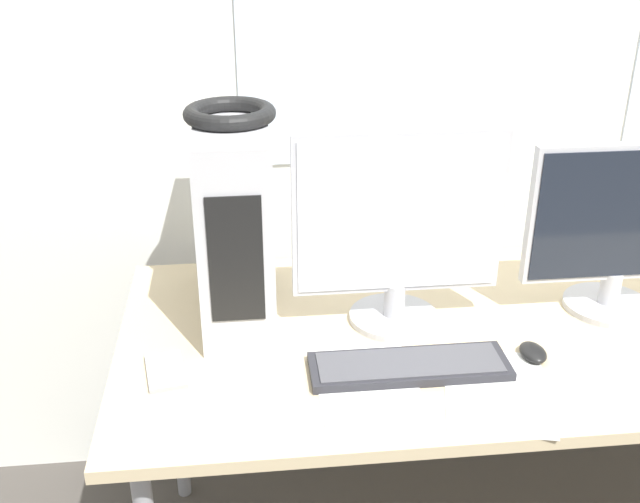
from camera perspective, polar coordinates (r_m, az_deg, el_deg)
wall_back at (r=2.21m, az=16.68°, el=16.04°), size 8.00×0.07×2.70m
desk at (r=1.95m, az=20.10°, el=-6.00°), size 2.28×0.82×0.75m
pc_tower at (r=1.76m, az=-6.47°, el=2.30°), size 0.16×0.42×0.48m
headphones at (r=1.67m, az=-6.90°, el=10.41°), size 0.20×0.20×0.04m
monitor_main at (r=1.71m, az=5.96°, el=1.77°), size 0.48×0.21×0.47m
monitor_right_near at (r=1.90m, az=22.02°, el=1.70°), size 0.46×0.21×0.42m
keyboard at (r=1.64m, az=6.82°, el=-8.68°), size 0.43×0.13×0.02m
mouse at (r=1.73m, az=15.92°, el=-7.39°), size 0.06×0.08×0.03m
cell_phone at (r=1.65m, az=-11.69°, el=-8.91°), size 0.10×0.15×0.01m
paper_sheet_left at (r=1.59m, az=3.61°, el=-10.11°), size 0.22×0.30×0.00m
paper_sheet_front at (r=1.61m, az=13.27°, el=-10.24°), size 0.27×0.34×0.00m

